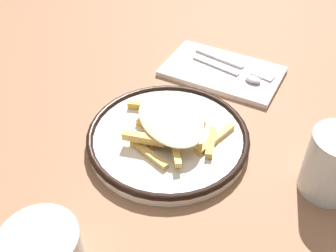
{
  "coord_description": "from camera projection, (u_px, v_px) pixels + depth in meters",
  "views": [
    {
      "loc": [
        0.4,
        0.25,
        0.46
      ],
      "look_at": [
        0.0,
        0.0,
        0.04
      ],
      "focal_mm": 43.17,
      "sensor_mm": 36.0,
      "label": 1
    }
  ],
  "objects": [
    {
      "name": "water_glass",
      "position": [
        334.0,
        164.0,
        0.56
      ],
      "size": [
        0.08,
        0.08,
        0.1
      ],
      "primitive_type": "cylinder",
      "color": "silver",
      "rests_on": "ground_plane"
    },
    {
      "name": "fries_heap",
      "position": [
        172.0,
        124.0,
        0.64
      ],
      "size": [
        0.16,
        0.19,
        0.04
      ],
      "color": "#E0B156",
      "rests_on": "plate"
    },
    {
      "name": "napkin",
      "position": [
        222.0,
        71.0,
        0.8
      ],
      "size": [
        0.15,
        0.24,
        0.01
      ],
      "primitive_type": "cube",
      "rotation": [
        0.0,
        0.0,
        0.07
      ],
      "color": "white",
      "rests_on": "ground_plane"
    },
    {
      "name": "ground_plane",
      "position": [
        168.0,
        143.0,
        0.66
      ],
      "size": [
        2.6,
        2.6,
        0.0
      ],
      "primitive_type": "plane",
      "color": "#97684B"
    },
    {
      "name": "spoon",
      "position": [
        238.0,
        74.0,
        0.78
      ],
      "size": [
        0.03,
        0.15,
        0.01
      ],
      "color": "silver",
      "rests_on": "napkin"
    },
    {
      "name": "plate",
      "position": [
        168.0,
        137.0,
        0.65
      ],
      "size": [
        0.26,
        0.26,
        0.02
      ],
      "color": "white",
      "rests_on": "ground_plane"
    },
    {
      "name": "fork",
      "position": [
        234.0,
        64.0,
        0.81
      ],
      "size": [
        0.03,
        0.18,
        0.01
      ],
      "color": "silver",
      "rests_on": "napkin"
    }
  ]
}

